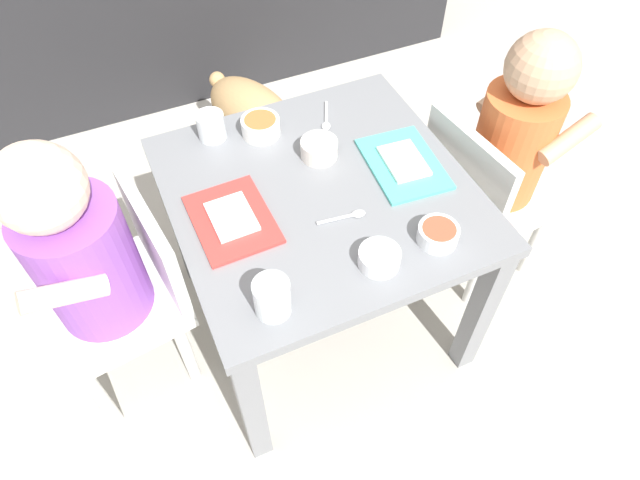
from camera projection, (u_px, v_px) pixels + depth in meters
name	position (u px, v px, depth m)	size (l,w,h in m)	color
ground_plane	(320.00, 311.00, 1.50)	(7.00, 7.00, 0.00)	#B2ADA3
dining_table	(320.00, 215.00, 1.19)	(0.60, 0.60, 0.47)	slate
seated_child_left	(88.00, 256.00, 1.05)	(0.32, 0.32, 0.72)	silver
seated_child_right	(510.00, 143.00, 1.26)	(0.31, 0.31, 0.71)	silver
dog	(260.00, 118.00, 1.70)	(0.29, 0.46, 0.30)	tan
food_tray_left	(232.00, 219.00, 1.07)	(0.15, 0.19, 0.02)	red
food_tray_right	(404.00, 163.00, 1.17)	(0.16, 0.21, 0.02)	#4CC6BC
water_cup_left	(272.00, 299.00, 0.93)	(0.06, 0.06, 0.07)	white
water_cup_right	(211.00, 128.00, 1.21)	(0.06, 0.06, 0.06)	white
cereal_bowl_left_side	(319.00, 148.00, 1.18)	(0.08, 0.08, 0.04)	silver
cereal_bowl_right_side	(438.00, 234.00, 1.04)	(0.08, 0.08, 0.03)	white
veggie_bowl_near	(379.00, 258.00, 1.00)	(0.08, 0.08, 0.03)	white
veggie_bowl_far	(261.00, 126.00, 1.22)	(0.08, 0.08, 0.04)	white
spoon_by_left_tray	(326.00, 119.00, 1.26)	(0.05, 0.10, 0.01)	silver
spoon_by_right_tray	(346.00, 216.00, 1.08)	(0.10, 0.03, 0.01)	silver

